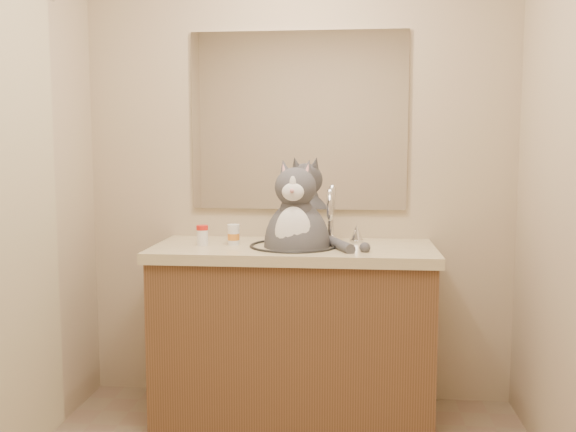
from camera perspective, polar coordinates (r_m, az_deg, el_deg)
The scene contains 7 objects.
room at distance 2.07m, azimuth -1.88°, elevation 2.73°, with size 2.22×2.52×2.42m.
vanity at distance 3.15m, azimuth 0.51°, elevation -9.98°, with size 1.34×0.59×1.12m.
mirror at distance 3.30m, azimuth 0.94°, elevation 8.43°, with size 1.10×0.02×0.90m, color white.
cat at distance 3.03m, azimuth 0.80°, elevation -1.97°, with size 0.45×0.38×0.63m.
pill_bottle_redcap at distance 3.10m, azimuth -7.62°, elevation -1.71°, with size 0.07×0.07×0.10m.
pill_bottle_orange at distance 3.10m, azimuth -4.86°, elevation -1.70°, with size 0.07×0.07×0.10m.
grey_canister at distance 3.16m, azimuth -4.93°, elevation -1.70°, with size 0.07×0.07×0.08m.
Camera 1 is at (0.27, -2.05, 1.33)m, focal length 40.00 mm.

